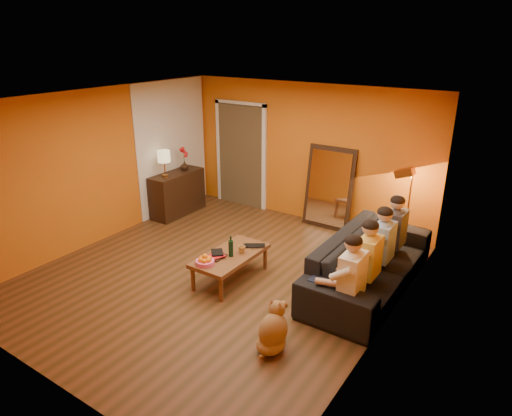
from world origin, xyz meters
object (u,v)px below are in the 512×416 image
Objects in this scene: person_far_right at (395,235)px; tumbler at (242,250)px; sofa at (370,263)px; person_far_left at (352,282)px; dog at (273,327)px; table_lamp at (164,164)px; coffee_table at (231,267)px; sideboard at (177,193)px; wine_bottle at (231,246)px; floor_lamp at (408,213)px; person_mid_right at (383,248)px; mirror_frame at (329,188)px; laptop at (254,247)px; person_mid_left at (368,264)px; vase at (184,166)px.

person_far_right reaches higher than tumbler.
person_far_left is (0.13, -1.00, 0.22)m from sofa.
table_lamp is at bearing 135.98° from dog.
person_far_left reaches higher than tumbler.
person_far_right is at bearing 39.78° from coffee_table.
sideboard reaches higher than wine_bottle.
floor_lamp reaches higher than person_mid_right.
person_mid_right is at bearing -90.00° from person_far_right.
mirror_frame reaches higher than sideboard.
mirror_frame is at bearing 134.50° from person_mid_right.
table_lamp is at bearing 177.01° from person_mid_right.
sideboard is at bearing 147.67° from wine_bottle.
laptop is (2.65, -1.20, 0.01)m from sideboard.
person_far_right is 11.01× the size of tumbler.
coffee_table is 2.97m from floor_lamp.
person_mid_left reaches higher than vase.
person_mid_right is (0.03, -1.23, -0.11)m from floor_lamp.
table_lamp is at bearing -153.68° from mirror_frame.
sofa is 2.18× the size of coffee_table.
person_mid_left is at bearing -90.00° from person_mid_right.
person_mid_left is (4.37, -1.08, 0.18)m from sideboard.
person_far_left is (0.53, 0.94, 0.31)m from dog.
person_mid_left is 1.92m from wine_bottle.
tumbler is at bearing -94.52° from mirror_frame.
laptop is 3.06m from vase.
laptop is at bearing 165.89° from person_far_left.
dog is at bearing -109.76° from person_mid_left.
floor_lamp is at bearing 91.39° from person_mid_right.
person_far_right is (0.00, 1.65, 0.00)m from person_far_left.
sofa is (1.45, -1.71, -0.37)m from mirror_frame.
sideboard is 0.57m from vase.
mirror_frame is 1.25× the size of person_mid_left.
wine_bottle is at bearing -95.72° from mirror_frame.
sofa is at bearing -49.67° from mirror_frame.
vase reaches higher than tumbler.
mirror_frame reaches higher than laptop.
person_far_left reaches higher than sideboard.
floor_lamp reaches higher than sideboard.
person_far_left is 1.85m from wine_bottle.
coffee_table is 1.00× the size of person_mid_right.
person_far_left is 0.55m from person_mid_left.
dog is 4.80m from vase.
person_mid_right is (1.90, 1.02, 0.40)m from coffee_table.
sofa is 23.96× the size of tumbler.
dog is 1.79× the size of laptop.
coffee_table is 2.49m from person_far_right.
mirror_frame is 1.06× the size of floor_lamp.
sofa is at bearing -14.49° from laptop.
person_mid_left is 1.82m from tumbler.
sofa is at bearing 64.74° from dog.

